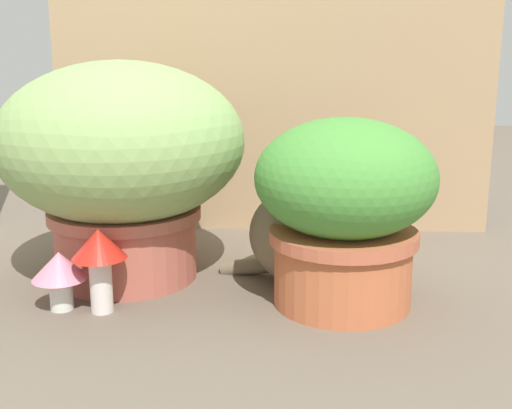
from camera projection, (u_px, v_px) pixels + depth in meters
name	position (u px, v px, depth m)	size (l,w,h in m)	color
ground_plane	(206.00, 296.00, 1.33)	(6.00, 6.00, 0.00)	#65594C
cardboard_backdrop	(273.00, 81.00, 1.73)	(1.16, 0.03, 0.80)	tan
grass_planter	(122.00, 157.00, 1.38)	(0.52, 0.52, 0.47)	#B35C4C
leafy_planter	(344.00, 205.00, 1.24)	(0.34, 0.34, 0.36)	#BE633C
cat	(319.00, 231.00, 1.35)	(0.37, 0.22, 0.32)	#6A5F48
mushroom_ornament_pink	(60.00, 270.00, 1.24)	(0.11, 0.11, 0.11)	silver
mushroom_ornament_red	(99.00, 254.00, 1.22)	(0.10, 0.10, 0.16)	silver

